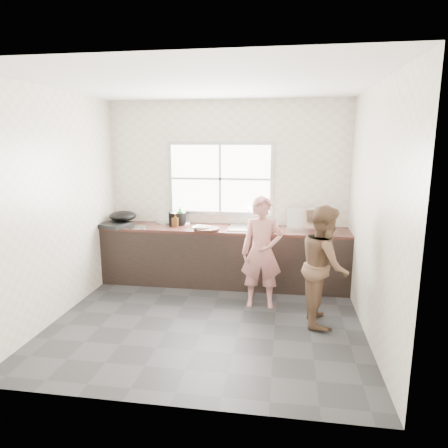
# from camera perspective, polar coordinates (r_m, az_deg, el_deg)

# --- Properties ---
(floor) EXTENTS (3.60, 3.20, 0.01)m
(floor) POSITION_cam_1_polar(r_m,az_deg,el_deg) (4.92, -2.37, -13.64)
(floor) COLOR #29292B
(floor) RESTS_ON ground
(ceiling) EXTENTS (3.60, 3.20, 0.01)m
(ceiling) POSITION_cam_1_polar(r_m,az_deg,el_deg) (4.49, -2.68, 19.45)
(ceiling) COLOR silver
(ceiling) RESTS_ON wall_back
(wall_back) EXTENTS (3.60, 0.01, 2.70)m
(wall_back) POSITION_cam_1_polar(r_m,az_deg,el_deg) (6.07, 0.44, 4.61)
(wall_back) COLOR beige
(wall_back) RESTS_ON ground
(wall_left) EXTENTS (0.01, 3.20, 2.70)m
(wall_left) POSITION_cam_1_polar(r_m,az_deg,el_deg) (5.17, -22.56, 2.47)
(wall_left) COLOR silver
(wall_left) RESTS_ON ground
(wall_right) EXTENTS (0.01, 3.20, 2.70)m
(wall_right) POSITION_cam_1_polar(r_m,az_deg,el_deg) (4.52, 20.55, 1.41)
(wall_right) COLOR beige
(wall_right) RESTS_ON ground
(wall_front) EXTENTS (3.60, 0.01, 2.70)m
(wall_front) POSITION_cam_1_polar(r_m,az_deg,el_deg) (2.98, -8.52, -2.96)
(wall_front) COLOR beige
(wall_front) RESTS_ON ground
(cabinet) EXTENTS (3.60, 0.62, 0.82)m
(cabinet) POSITION_cam_1_polar(r_m,az_deg,el_deg) (5.96, -0.02, -4.77)
(cabinet) COLOR black
(cabinet) RESTS_ON floor
(countertop) EXTENTS (3.60, 0.64, 0.04)m
(countertop) POSITION_cam_1_polar(r_m,az_deg,el_deg) (5.85, -0.02, -0.73)
(countertop) COLOR #371B16
(countertop) RESTS_ON cabinet
(sink) EXTENTS (0.55, 0.45, 0.02)m
(sink) POSITION_cam_1_polar(r_m,az_deg,el_deg) (5.81, 3.40, -0.60)
(sink) COLOR silver
(sink) RESTS_ON countertop
(faucet) EXTENTS (0.02, 0.02, 0.30)m
(faucet) POSITION_cam_1_polar(r_m,az_deg,el_deg) (5.97, 3.60, 1.16)
(faucet) COLOR silver
(faucet) RESTS_ON countertop
(window_frame) EXTENTS (1.60, 0.05, 1.10)m
(window_frame) POSITION_cam_1_polar(r_m,az_deg,el_deg) (6.05, -0.52, 6.49)
(window_frame) COLOR #9EA0A5
(window_frame) RESTS_ON wall_back
(window_glazing) EXTENTS (1.50, 0.01, 1.00)m
(window_glazing) POSITION_cam_1_polar(r_m,az_deg,el_deg) (6.03, -0.56, 6.47)
(window_glazing) COLOR white
(window_glazing) RESTS_ON window_frame
(woman) EXTENTS (0.51, 0.35, 1.34)m
(woman) POSITION_cam_1_polar(r_m,az_deg,el_deg) (5.12, 5.41, -4.57)
(woman) COLOR tan
(woman) RESTS_ON floor
(person_side) EXTENTS (0.56, 0.70, 1.40)m
(person_side) POSITION_cam_1_polar(r_m,az_deg,el_deg) (4.77, 14.11, -5.73)
(person_side) COLOR brown
(person_side) RESTS_ON floor
(cutting_board) EXTENTS (0.45, 0.45, 0.04)m
(cutting_board) POSITION_cam_1_polar(r_m,az_deg,el_deg) (5.68, -2.50, -0.73)
(cutting_board) COLOR black
(cutting_board) RESTS_ON countertop
(cleaver) EXTENTS (0.20, 0.13, 0.01)m
(cleaver) POSITION_cam_1_polar(r_m,az_deg,el_deg) (5.78, -3.22, -0.27)
(cleaver) COLOR #A5A7AC
(cleaver) RESTS_ON cutting_board
(bowl_mince) EXTENTS (0.30, 0.30, 0.06)m
(bowl_mince) POSITION_cam_1_polar(r_m,az_deg,el_deg) (5.69, -3.30, -0.60)
(bowl_mince) COLOR silver
(bowl_mince) RESTS_ON countertop
(bowl_crabs) EXTENTS (0.23, 0.23, 0.06)m
(bowl_crabs) POSITION_cam_1_polar(r_m,az_deg,el_deg) (5.60, 6.15, -0.87)
(bowl_crabs) COLOR white
(bowl_crabs) RESTS_ON countertop
(bowl_held) EXTENTS (0.24, 0.24, 0.06)m
(bowl_held) POSITION_cam_1_polar(r_m,az_deg,el_deg) (5.59, 3.99, -0.84)
(bowl_held) COLOR silver
(bowl_held) RESTS_ON countertop
(black_pot) EXTENTS (0.28, 0.28, 0.19)m
(black_pot) POSITION_cam_1_polar(r_m,az_deg,el_deg) (6.10, -6.67, 0.80)
(black_pot) COLOR black
(black_pot) RESTS_ON countertop
(plate_food) EXTENTS (0.30, 0.30, 0.02)m
(plate_food) POSITION_cam_1_polar(r_m,az_deg,el_deg) (6.15, -5.92, 0.09)
(plate_food) COLOR white
(plate_food) RESTS_ON countertop
(bottle_green) EXTENTS (0.15, 0.15, 0.30)m
(bottle_green) POSITION_cam_1_polar(r_m,az_deg,el_deg) (6.04, -6.28, 1.23)
(bottle_green) COLOR #27792A
(bottle_green) RESTS_ON countertop
(bottle_brown_tall) EXTENTS (0.08, 0.09, 0.18)m
(bottle_brown_tall) POSITION_cam_1_polar(r_m,az_deg,el_deg) (5.97, -6.96, 0.52)
(bottle_brown_tall) COLOR #503114
(bottle_brown_tall) RESTS_ON countertop
(bottle_brown_short) EXTENTS (0.12, 0.12, 0.15)m
(bottle_brown_short) POSITION_cam_1_polar(r_m,az_deg,el_deg) (6.21, -7.03, 0.79)
(bottle_brown_short) COLOR #452011
(bottle_brown_short) RESTS_ON countertop
(glass_jar) EXTENTS (0.07, 0.07, 0.09)m
(glass_jar) POSITION_cam_1_polar(r_m,az_deg,el_deg) (6.16, -7.55, 0.42)
(glass_jar) COLOR #BABEC0
(glass_jar) RESTS_ON countertop
(burner) EXTENTS (0.50, 0.50, 0.06)m
(burner) POSITION_cam_1_polar(r_m,az_deg,el_deg) (6.12, -15.39, -0.13)
(burner) COLOR black
(burner) RESTS_ON countertop
(wok) EXTENTS (0.50, 0.50, 0.15)m
(wok) POSITION_cam_1_polar(r_m,az_deg,el_deg) (6.23, -14.27, 1.12)
(wok) COLOR black
(wok) RESTS_ON burner
(dish_rack) EXTENTS (0.43, 0.30, 0.32)m
(dish_rack) POSITION_cam_1_polar(r_m,az_deg,el_deg) (5.82, 11.09, 0.77)
(dish_rack) COLOR silver
(dish_rack) RESTS_ON countertop
(pot_lid_left) EXTENTS (0.32, 0.32, 0.01)m
(pot_lid_left) POSITION_cam_1_polar(r_m,az_deg,el_deg) (6.00, -12.14, -0.44)
(pot_lid_left) COLOR #AAADB1
(pot_lid_left) RESTS_ON countertop
(pot_lid_right) EXTENTS (0.33, 0.33, 0.01)m
(pot_lid_right) POSITION_cam_1_polar(r_m,az_deg,el_deg) (6.28, -8.52, 0.25)
(pot_lid_right) COLOR #A8ABAE
(pot_lid_right) RESTS_ON countertop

